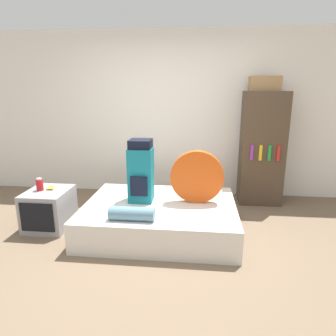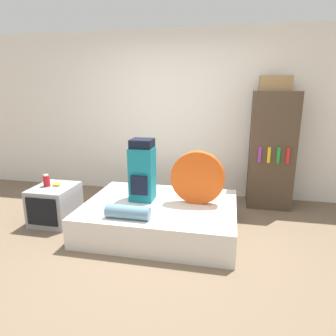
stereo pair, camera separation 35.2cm
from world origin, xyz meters
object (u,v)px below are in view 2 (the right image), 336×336
object	(u,v)px
tent_bag	(198,178)
canister	(47,181)
sleeping_roll	(128,212)
cardboard_box	(275,83)
backpack	(142,171)
television	(55,204)
bookshelf	(272,151)

from	to	relation	value
tent_bag	canister	world-z (taller)	tent_bag
sleeping_roll	tent_bag	bearing A→B (deg)	41.89
cardboard_box	backpack	bearing A→B (deg)	-145.60
sleeping_roll	television	size ratio (longest dim) A/B	0.82
tent_bag	bookshelf	size ratio (longest dim) A/B	0.38
bookshelf	cardboard_box	world-z (taller)	cardboard_box
television	bookshelf	world-z (taller)	bookshelf
backpack	cardboard_box	bearing A→B (deg)	34.40
sleeping_roll	bookshelf	distance (m)	2.36
backpack	bookshelf	size ratio (longest dim) A/B	0.46
backpack	canister	distance (m)	1.27
backpack	bookshelf	xyz separation A→B (m)	(1.64, 1.06, 0.11)
tent_bag	cardboard_box	distance (m)	1.80
cardboard_box	tent_bag	bearing A→B (deg)	-130.50
canister	sleeping_roll	bearing A→B (deg)	-20.08
backpack	television	distance (m)	1.27
television	canister	world-z (taller)	canister
canister	bookshelf	bearing A→B (deg)	22.38
cardboard_box	bookshelf	bearing A→B (deg)	-51.73
backpack	tent_bag	distance (m)	0.69
tent_bag	sleeping_roll	world-z (taller)	tent_bag
tent_bag	canister	size ratio (longest dim) A/B	4.11
backpack	tent_bag	xyz separation A→B (m)	(0.68, 0.02, -0.05)
canister	bookshelf	distance (m)	3.14
cardboard_box	canister	bearing A→B (deg)	-156.77
sleeping_roll	television	bearing A→B (deg)	158.71
backpack	canister	size ratio (longest dim) A/B	4.89
canister	tent_bag	bearing A→B (deg)	4.28
backpack	cardboard_box	xyz separation A→B (m)	(1.61, 1.10, 1.05)
tent_bag	television	world-z (taller)	tent_bag
backpack	tent_bag	size ratio (longest dim) A/B	1.19
television	canister	bearing A→B (deg)	176.94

